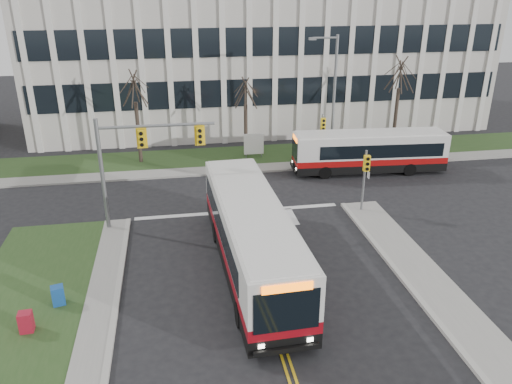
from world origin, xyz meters
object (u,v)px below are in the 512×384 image
object	(u,v)px
newspaper_box_blue	(58,297)
newspaper_box_red	(26,323)
bus_cross	(369,153)
directory_sign	(254,144)
bus_main	(251,238)
streetlight	(332,92)

from	to	relation	value
newspaper_box_blue	newspaper_box_red	size ratio (longest dim) A/B	1.00
newspaper_box_blue	bus_cross	bearing A→B (deg)	21.14
directory_sign	bus_main	size ratio (longest dim) A/B	0.16
directory_sign	bus_main	distance (m)	16.07
streetlight	bus_main	xyz separation A→B (m)	(-8.28, -14.52, -3.52)
newspaper_box_blue	directory_sign	bearing A→B (deg)	43.27
streetlight	bus_cross	size ratio (longest dim) A/B	0.86
directory_sign	newspaper_box_red	distance (m)	22.43
newspaper_box_red	streetlight	bearing A→B (deg)	41.54
streetlight	newspaper_box_red	size ratio (longest dim) A/B	9.68
directory_sign	newspaper_box_blue	xyz separation A→B (m)	(-11.13, -17.30, -0.70)
bus_main	newspaper_box_red	bearing A→B (deg)	-163.38
streetlight	newspaper_box_red	world-z (taller)	streetlight
bus_main	bus_cross	xyz separation A→B (m)	(10.33, 11.68, -0.25)
newspaper_box_red	newspaper_box_blue	bearing A→B (deg)	58.19
streetlight	newspaper_box_red	bearing A→B (deg)	-134.83
directory_sign	bus_main	xyz separation A→B (m)	(-2.75, -15.82, 0.50)
bus_cross	streetlight	bearing A→B (deg)	-140.35
streetlight	bus_main	bearing A→B (deg)	-119.68
directory_sign	newspaper_box_red	xyz separation A→B (m)	(-12.00, -18.93, -0.70)
directory_sign	bus_cross	bearing A→B (deg)	-28.64
newspaper_box_blue	newspaper_box_red	distance (m)	1.85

